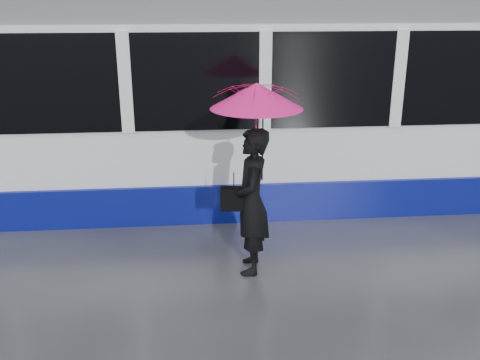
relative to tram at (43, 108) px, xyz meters
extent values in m
plane|color=#2A2A2F|center=(1.64, -2.50, -1.64)|extent=(90.00, 90.00, 0.00)
cube|color=#3F3D38|center=(1.64, -0.72, -1.63)|extent=(34.00, 0.07, 0.02)
cube|color=#3F3D38|center=(1.64, 0.72, -1.63)|extent=(34.00, 0.07, 0.02)
cube|color=white|center=(0.00, 0.00, -0.11)|extent=(24.00, 2.40, 2.95)
cube|color=navy|center=(0.00, 0.00, -1.33)|extent=(24.00, 2.56, 0.62)
cube|color=black|center=(0.00, 0.00, 0.56)|extent=(23.00, 2.48, 1.40)
cube|color=slate|center=(0.00, 0.00, 1.54)|extent=(23.60, 2.20, 0.35)
imported|color=black|center=(3.13, -2.78, -0.70)|extent=(0.52, 0.73, 1.88)
imported|color=#EF146B|center=(3.18, -2.78, 0.34)|extent=(1.13, 1.15, 0.94)
cone|color=#EF146B|center=(3.18, -2.78, 0.63)|extent=(1.21, 1.21, 0.31)
cylinder|color=black|center=(3.18, -2.78, 0.81)|extent=(0.01, 0.01, 0.07)
cylinder|color=black|center=(3.26, -2.75, -0.01)|extent=(0.02, 0.02, 0.82)
cube|color=black|center=(2.91, -2.76, -0.65)|extent=(0.35, 0.18, 0.29)
cylinder|color=black|center=(2.91, -2.76, -0.42)|extent=(0.01, 0.01, 0.18)
camera|label=1|loc=(2.41, -8.95, 1.74)|focal=40.00mm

